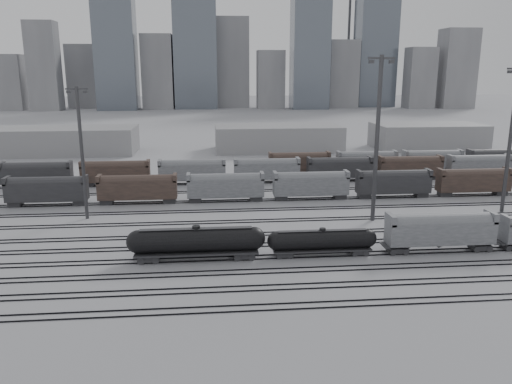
{
  "coord_description": "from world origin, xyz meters",
  "views": [
    {
      "loc": [
        -11.97,
        -63.49,
        25.22
      ],
      "look_at": [
        -3.86,
        22.8,
        4.0
      ],
      "focal_mm": 35.0,
      "sensor_mm": 36.0,
      "label": 1
    }
  ],
  "objects": [
    {
      "name": "light_mast_c",
      "position": [
        15.78,
        16.74,
        14.66
      ],
      "size": [
        4.42,
        0.71,
        27.63
      ],
      "color": "#3C3C3F",
      "rests_on": "ground"
    },
    {
      "name": "bg_string_near",
      "position": [
        8.0,
        32.0,
        2.8
      ],
      "size": [
        151.0,
        3.0,
        5.6
      ],
      "color": "gray",
      "rests_on": "ground"
    },
    {
      "name": "hopper_car_a",
      "position": [
        20.33,
        1.0,
        3.41
      ],
      "size": [
        15.43,
        3.07,
        5.52
      ],
      "color": "#27282A",
      "rests_on": "ground"
    },
    {
      "name": "ground",
      "position": [
        0.0,
        0.0,
        0.0
      ],
      "size": [
        900.0,
        900.0,
        0.0
      ],
      "primitive_type": "plane",
      "color": "#B6B7BC",
      "rests_on": "ground"
    },
    {
      "name": "skyline",
      "position": [
        10.84,
        280.0,
        34.73
      ],
      "size": [
        316.0,
        22.4,
        95.0
      ],
      "color": "#949497",
      "rests_on": "ground"
    },
    {
      "name": "crane_right",
      "position": [
        91.26,
        305.0,
        57.39
      ],
      "size": [
        42.0,
        1.8,
        100.0
      ],
      "color": "#3C3C3F",
      "rests_on": "ground"
    },
    {
      "name": "tracks",
      "position": [
        0.0,
        17.5,
        0.08
      ],
      "size": [
        220.0,
        71.5,
        0.16
      ],
      "color": "black",
      "rests_on": "ground"
    },
    {
      "name": "bg_string_far",
      "position": [
        35.5,
        56.0,
        2.8
      ],
      "size": [
        66.0,
        3.0,
        5.6
      ],
      "color": "brown",
      "rests_on": "ground"
    },
    {
      "name": "bg_string_mid",
      "position": [
        18.0,
        48.0,
        2.8
      ],
      "size": [
        151.0,
        3.0,
        5.6
      ],
      "color": "#27282A",
      "rests_on": "ground"
    },
    {
      "name": "crane_left",
      "position": [
        -28.74,
        305.0,
        57.39
      ],
      "size": [
        42.0,
        1.8,
        100.0
      ],
      "color": "#3C3C3F",
      "rests_on": "ground"
    },
    {
      "name": "light_mast_b",
      "position": [
        -33.53,
        22.44,
        12.03
      ],
      "size": [
        3.63,
        0.58,
        22.67
      ],
      "color": "#3C3C3F",
      "rests_on": "ground"
    },
    {
      "name": "light_mast_d",
      "position": [
        41.11,
        19.79,
        13.78
      ],
      "size": [
        4.16,
        0.67,
        25.99
      ],
      "color": "#3C3C3F",
      "rests_on": "ground"
    },
    {
      "name": "warehouse_mid",
      "position": [
        10.0,
        95.0,
        4.0
      ],
      "size": [
        40.0,
        18.0,
        8.0
      ],
      "primitive_type": "cube",
      "color": "gray",
      "rests_on": "ground"
    },
    {
      "name": "tank_car_a",
      "position": [
        -14.01,
        1.0,
        2.68
      ],
      "size": [
        18.75,
        3.12,
        4.63
      ],
      "color": "#27282A",
      "rests_on": "ground"
    },
    {
      "name": "tank_car_b",
      "position": [
        3.34,
        1.0,
        2.2
      ],
      "size": [
        15.42,
        2.57,
        3.81
      ],
      "color": "#27282A",
      "rests_on": "ground"
    },
    {
      "name": "warehouse_left",
      "position": [
        -60.0,
        95.0,
        4.0
      ],
      "size": [
        50.0,
        18.0,
        8.0
      ],
      "primitive_type": "cube",
      "color": "gray",
      "rests_on": "ground"
    },
    {
      "name": "warehouse_right",
      "position": [
        60.0,
        95.0,
        4.0
      ],
      "size": [
        35.0,
        18.0,
        8.0
      ],
      "primitive_type": "cube",
      "color": "gray",
      "rests_on": "ground"
    }
  ]
}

